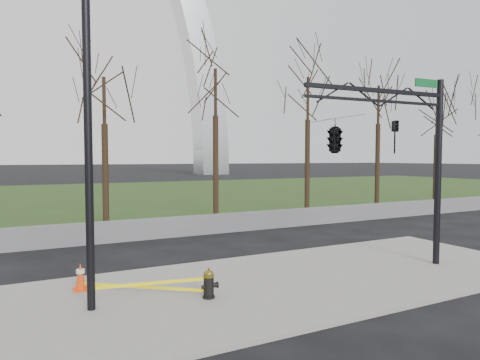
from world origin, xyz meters
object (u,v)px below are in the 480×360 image
traffic_cone (80,277)px  fire_hydrant (209,284)px  traffic_signal_mast (357,136)px  street_light (98,105)px

traffic_cone → fire_hydrant: bearing=-36.9°
fire_hydrant → traffic_signal_mast: (4.60, -0.06, 3.71)m
fire_hydrant → traffic_cone: size_ratio=1.05×
traffic_cone → traffic_signal_mast: (7.34, -2.11, 3.70)m
traffic_cone → street_light: size_ratio=0.09×
fire_hydrant → traffic_cone: bearing=154.6°
fire_hydrant → traffic_cone: 3.42m
fire_hydrant → traffic_signal_mast: bearing=10.8°
traffic_cone → traffic_signal_mast: traffic_signal_mast is taller
fire_hydrant → street_light: street_light is taller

